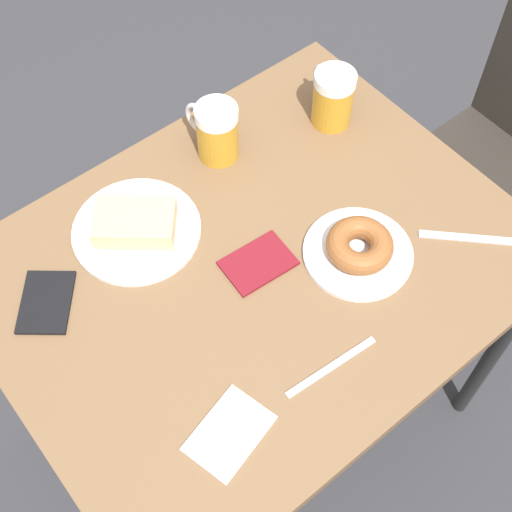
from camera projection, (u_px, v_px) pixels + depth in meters
The scene contains 11 objects.
ground_plane at pixel (256, 410), 1.94m from camera, with size 8.00×8.00×0.00m, color #333338.
table at pixel (256, 282), 1.37m from camera, with size 0.76×0.97×0.76m.
plate_with_cake at pixel (136, 226), 1.33m from camera, with size 0.24×0.24×0.05m.
plate_with_donut at pixel (359, 248), 1.30m from camera, with size 0.20×0.20×0.05m.
beer_mug_left at pixel (216, 131), 1.40m from camera, with size 0.13×0.08×0.12m.
beer_mug_center at pixel (332, 97), 1.45m from camera, with size 0.13×0.08×0.12m.
napkin_folded at pixel (229, 433), 1.13m from camera, with size 0.12×0.15×0.00m.
fork at pixel (331, 367), 1.19m from camera, with size 0.03×0.18×0.00m.
knife at pixel (471, 238), 1.33m from camera, with size 0.15×0.15×0.00m.
passport_near_edge at pixel (46, 302), 1.26m from camera, with size 0.15×0.15×0.01m.
passport_far_edge at pixel (259, 263), 1.30m from camera, with size 0.10×0.13×0.01m.
Camera 1 is at (0.54, -0.44, 1.86)m, focal length 50.00 mm.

